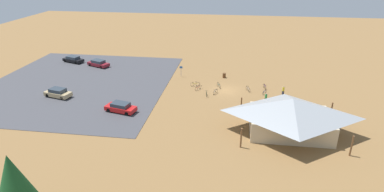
{
  "coord_description": "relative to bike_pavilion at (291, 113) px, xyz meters",
  "views": [
    {
      "loc": [
        -1.42,
        51.39,
        21.05
      ],
      "look_at": [
        5.06,
        6.0,
        1.2
      ],
      "focal_mm": 29.92,
      "sensor_mm": 36.0,
      "label": 1
    }
  ],
  "objects": [
    {
      "name": "bicycle_blue_lone_east",
      "position": [
        2.33,
        -12.68,
        -2.4
      ],
      "size": [
        0.75,
        1.52,
        0.81
      ],
      "color": "black",
      "rests_on": "ground"
    },
    {
      "name": "bicycle_purple_front_row",
      "position": [
        2.16,
        -15.05,
        -2.36
      ],
      "size": [
        0.54,
        1.71,
        0.81
      ],
      "color": "black",
      "rests_on": "ground"
    },
    {
      "name": "visitor_near_lot",
      "position": [
        2.4,
        -8.96,
        -1.86
      ],
      "size": [
        0.39,
        0.4,
        1.7
      ],
      "color": "#2D3347",
      "rests_on": "ground"
    },
    {
      "name": "bicycle_silver_near_sign",
      "position": [
        10.49,
        -11.6,
        -2.36
      ],
      "size": [
        0.71,
        1.61,
        0.86
      ],
      "color": "black",
      "rests_on": "ground"
    },
    {
      "name": "trash_bin",
      "position": [
        9.44,
        -19.68,
        -2.3
      ],
      "size": [
        0.6,
        0.6,
        0.9
      ],
      "primitive_type": "cylinder",
      "color": "brown",
      "rests_on": "ground"
    },
    {
      "name": "car_red_aisle_side",
      "position": [
        23.87,
        -2.65,
        -1.99
      ],
      "size": [
        4.89,
        2.9,
        1.43
      ],
      "color": "red",
      "rests_on": "parking_lot_asphalt"
    },
    {
      "name": "bicycle_white_trailside",
      "position": [
        5.05,
        -13.46,
        -2.35
      ],
      "size": [
        0.73,
        1.66,
        0.87
      ],
      "color": "black",
      "rests_on": "ground"
    },
    {
      "name": "lot_sign",
      "position": [
        17.67,
        -19.02,
        -1.34
      ],
      "size": [
        0.56,
        0.08,
        2.2
      ],
      "color": "#99999E",
      "rests_on": "ground"
    },
    {
      "name": "ground",
      "position": [
        8.82,
        -13.31,
        -2.75
      ],
      "size": [
        160.0,
        160.0,
        0.0
      ],
      "primitive_type": "plane",
      "color": "olive",
      "rests_on": "ground"
    },
    {
      "name": "bicycle_green_near_porch",
      "position": [
        11.89,
        -10.37,
        -2.39
      ],
      "size": [
        0.48,
        1.66,
        0.82
      ],
      "color": "black",
      "rests_on": "ground"
    },
    {
      "name": "car_maroon_by_curb",
      "position": [
        35.96,
        -22.76,
        -2.01
      ],
      "size": [
        5.12,
        3.57,
        1.38
      ],
      "color": "maroon",
      "rests_on": "parking_lot_asphalt"
    },
    {
      "name": "bicycle_red_mid_cluster",
      "position": [
        13.59,
        -12.94,
        -2.36
      ],
      "size": [
        0.93,
        1.57,
        0.81
      ],
      "color": "black",
      "rests_on": "ground"
    },
    {
      "name": "parking_lot_asphalt",
      "position": [
        35.46,
        -13.11,
        -2.72
      ],
      "size": [
        32.09,
        35.35,
        0.05
      ],
      "primitive_type": "cube",
      "color": "#424247",
      "rests_on": "ground"
    },
    {
      "name": "pine_mideast",
      "position": [
        24.24,
        19.87,
        1.86
      ],
      "size": [
        3.91,
        3.91,
        7.34
      ],
      "color": "brown",
      "rests_on": "ground"
    },
    {
      "name": "bicycle_yellow_yard_left",
      "position": [
        14.37,
        -14.58,
        -2.37
      ],
      "size": [
        1.59,
        0.64,
        0.82
      ],
      "color": "black",
      "rests_on": "ground"
    },
    {
      "name": "car_black_front_row",
      "position": [
        42.56,
        -24.73,
        -2.02
      ],
      "size": [
        4.99,
        3.25,
        1.36
      ],
      "color": "black",
      "rests_on": "parking_lot_asphalt"
    },
    {
      "name": "bicycle_teal_yard_right",
      "position": [
        10.12,
        -14.51,
        -2.38
      ],
      "size": [
        0.78,
        1.57,
        0.81
      ],
      "color": "black",
      "rests_on": "ground"
    },
    {
      "name": "visitor_at_bikes",
      "position": [
        -0.65,
        -12.39,
        -1.85
      ],
      "size": [
        0.38,
        0.4,
        1.71
      ],
      "color": "#2D3347",
      "rests_on": "ground"
    },
    {
      "name": "car_tan_end_stall",
      "position": [
        35.93,
        -6.47,
        -1.97
      ],
      "size": [
        4.69,
        2.83,
        1.48
      ],
      "color": "tan",
      "rests_on": "parking_lot_asphalt"
    },
    {
      "name": "bike_pavilion",
      "position": [
        0.0,
        0.0,
        0.0
      ],
      "size": [
        12.94,
        9.57,
        4.8
      ],
      "color": "#C6B28E",
      "rests_on": "ground"
    }
  ]
}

